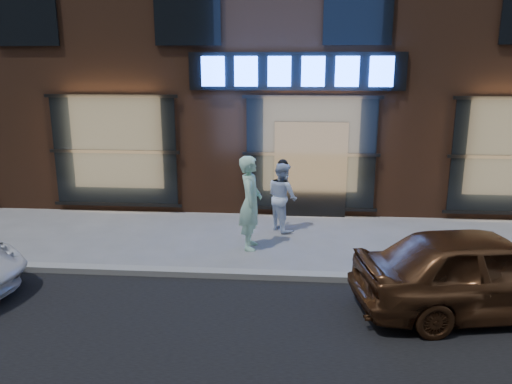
# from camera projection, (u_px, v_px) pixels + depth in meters

# --- Properties ---
(ground) EXTENTS (90.00, 90.00, 0.00)m
(ground) POSITION_uv_depth(u_px,v_px,m) (314.00, 280.00, 8.97)
(ground) COLOR slate
(ground) RESTS_ON ground
(curb) EXTENTS (60.00, 0.25, 0.12)m
(curb) POSITION_uv_depth(u_px,v_px,m) (314.00, 277.00, 8.95)
(curb) COLOR gray
(curb) RESTS_ON ground
(storefront_building) EXTENTS (30.20, 8.28, 10.30)m
(storefront_building) POSITION_uv_depth(u_px,v_px,m) (310.00, 18.00, 15.41)
(storefront_building) COLOR #54301E
(storefront_building) RESTS_ON ground
(man_bowtie) EXTENTS (0.47, 0.72, 1.97)m
(man_bowtie) POSITION_uv_depth(u_px,v_px,m) (250.00, 203.00, 10.31)
(man_bowtie) COLOR #BDF9D6
(man_bowtie) RESTS_ON ground
(man_cap) EXTENTS (0.94, 0.99, 1.61)m
(man_cap) POSITION_uv_depth(u_px,v_px,m) (282.00, 197.00, 11.49)
(man_cap) COLOR white
(man_cap) RESTS_ON ground
(gold_sedan) EXTENTS (4.16, 2.25, 1.35)m
(gold_sedan) POSITION_uv_depth(u_px,v_px,m) (484.00, 272.00, 7.64)
(gold_sedan) COLOR brown
(gold_sedan) RESTS_ON ground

